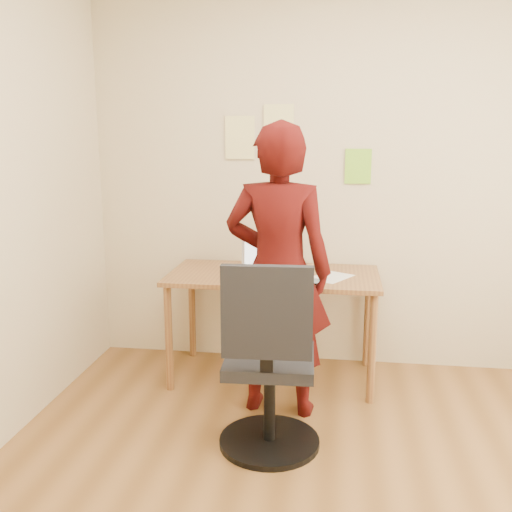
% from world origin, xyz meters
% --- Properties ---
extents(room, '(3.58, 3.58, 2.78)m').
position_xyz_m(room, '(0.00, 0.00, 1.35)').
color(room, brown).
rests_on(room, ground).
extents(desk, '(1.40, 0.70, 0.74)m').
position_xyz_m(desk, '(-0.40, 1.38, 0.65)').
color(desk, olive).
rests_on(desk, ground).
extents(laptop, '(0.35, 0.32, 0.23)m').
position_xyz_m(laptop, '(-0.46, 1.39, 0.79)').
color(laptop, silver).
rests_on(laptop, desk).
extents(paper_sheet, '(0.32, 0.35, 0.00)m').
position_xyz_m(paper_sheet, '(-0.02, 1.34, 0.74)').
color(paper_sheet, white).
rests_on(paper_sheet, desk).
extents(phone, '(0.08, 0.14, 0.01)m').
position_xyz_m(phone, '(-0.10, 1.18, 0.75)').
color(phone, black).
rests_on(phone, desk).
extents(wall_note_left, '(0.21, 0.00, 0.30)m').
position_xyz_m(wall_note_left, '(-0.69, 1.74, 1.63)').
color(wall_note_left, '#F6EA93').
rests_on(wall_note_left, room).
extents(wall_note_mid, '(0.21, 0.00, 0.30)m').
position_xyz_m(wall_note_mid, '(-0.42, 1.74, 1.71)').
color(wall_note_mid, '#F6EA93').
rests_on(wall_note_mid, room).
extents(wall_note_right, '(0.18, 0.00, 0.24)m').
position_xyz_m(wall_note_right, '(0.14, 1.74, 1.44)').
color(wall_note_right, '#8AD930').
rests_on(wall_note_right, room).
extents(office_chair, '(0.55, 0.55, 1.05)m').
position_xyz_m(office_chair, '(-0.32, 0.43, 0.45)').
color(office_chair, black).
rests_on(office_chair, ground).
extents(person, '(0.66, 0.46, 1.74)m').
position_xyz_m(person, '(-0.33, 0.92, 0.87)').
color(person, '#3D0A08').
rests_on(person, ground).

